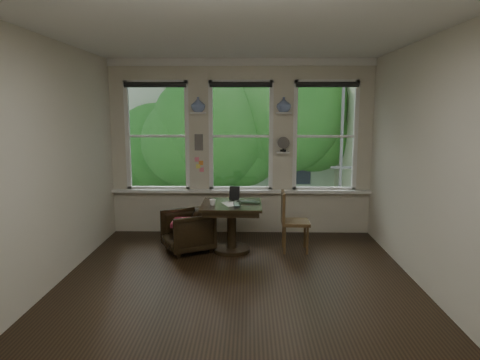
{
  "coord_description": "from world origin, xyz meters",
  "views": [
    {
      "loc": [
        0.14,
        -5.18,
        2.14
      ],
      "look_at": [
        0.01,
        0.9,
        1.15
      ],
      "focal_mm": 32.0,
      "sensor_mm": 36.0,
      "label": 1
    }
  ],
  "objects_px": {
    "armchair_left": "(188,231)",
    "mug": "(213,202)",
    "laptop": "(248,203)",
    "table": "(232,228)",
    "side_chair_right": "(295,222)"
  },
  "relations": [
    {
      "from": "table",
      "to": "mug",
      "type": "height_order",
      "value": "mug"
    },
    {
      "from": "armchair_left",
      "to": "mug",
      "type": "distance_m",
      "value": 0.64
    },
    {
      "from": "side_chair_right",
      "to": "laptop",
      "type": "xyz_separation_m",
      "value": [
        -0.73,
        -0.05,
        0.3
      ]
    },
    {
      "from": "mug",
      "to": "armchair_left",
      "type": "bearing_deg",
      "value": 161.48
    },
    {
      "from": "table",
      "to": "laptop",
      "type": "height_order",
      "value": "laptop"
    },
    {
      "from": "table",
      "to": "armchair_left",
      "type": "xyz_separation_m",
      "value": [
        -0.68,
        0.01,
        -0.06
      ]
    },
    {
      "from": "armchair_left",
      "to": "mug",
      "type": "height_order",
      "value": "mug"
    },
    {
      "from": "side_chair_right",
      "to": "laptop",
      "type": "distance_m",
      "value": 0.79
    },
    {
      "from": "laptop",
      "to": "mug",
      "type": "bearing_deg",
      "value": -156.63
    },
    {
      "from": "side_chair_right",
      "to": "armchair_left",
      "type": "bearing_deg",
      "value": 91.95
    },
    {
      "from": "table",
      "to": "mug",
      "type": "distance_m",
      "value": 0.52
    },
    {
      "from": "laptop",
      "to": "armchair_left",
      "type": "bearing_deg",
      "value": -170.78
    },
    {
      "from": "table",
      "to": "side_chair_right",
      "type": "bearing_deg",
      "value": 2.85
    },
    {
      "from": "armchair_left",
      "to": "mug",
      "type": "bearing_deg",
      "value": 43.18
    },
    {
      "from": "armchair_left",
      "to": "side_chair_right",
      "type": "xyz_separation_m",
      "value": [
        1.65,
        0.04,
        0.15
      ]
    }
  ]
}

